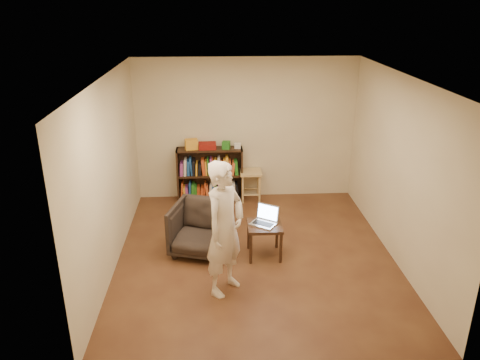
{
  "coord_description": "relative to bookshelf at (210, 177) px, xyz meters",
  "views": [
    {
      "loc": [
        -0.55,
        -6.0,
        3.56
      ],
      "look_at": [
        -0.21,
        0.35,
        1.06
      ],
      "focal_mm": 35.0,
      "sensor_mm": 36.0,
      "label": 1
    }
  ],
  "objects": [
    {
      "name": "wall_right",
      "position": [
        2.67,
        -2.09,
        0.86
      ],
      "size": [
        0.0,
        4.5,
        4.5
      ],
      "primitive_type": "plane",
      "rotation": [
        1.57,
        0.0,
        -1.57
      ],
      "color": "beige",
      "rests_on": "floor"
    },
    {
      "name": "side_table",
      "position": [
        0.8,
        -2.1,
        -0.02
      ],
      "size": [
        0.49,
        0.49,
        0.5
      ],
      "color": "black",
      "rests_on": "floor"
    },
    {
      "name": "bookshelf",
      "position": [
        0.0,
        0.0,
        0.0
      ],
      "size": [
        1.2,
        0.3,
        1.0
      ],
      "color": "black",
      "rests_on": "floor"
    },
    {
      "name": "person",
      "position": [
        0.21,
        -2.93,
        0.44
      ],
      "size": [
        0.73,
        0.77,
        1.76
      ],
      "primitive_type": "imported",
      "rotation": [
        0.0,
        0.0,
        0.91
      ],
      "color": "beige",
      "rests_on": "floor"
    },
    {
      "name": "wall_left",
      "position": [
        -1.33,
        -2.09,
        0.86
      ],
      "size": [
        0.0,
        4.5,
        4.5
      ],
      "primitive_type": "plane",
      "rotation": [
        1.57,
        0.0,
        1.57
      ],
      "color": "beige",
      "rests_on": "floor"
    },
    {
      "name": "box_green",
      "position": [
        0.3,
        -0.03,
        0.63
      ],
      "size": [
        0.16,
        0.16,
        0.13
      ],
      "primitive_type": "cube",
      "rotation": [
        0.0,
        0.0,
        -0.18
      ],
      "color": "#246F1D",
      "rests_on": "bookshelf"
    },
    {
      "name": "stool",
      "position": [
        0.75,
        -0.06,
        0.02
      ],
      "size": [
        0.39,
        0.39,
        0.57
      ],
      "color": "tan",
      "rests_on": "floor"
    },
    {
      "name": "box_white",
      "position": [
        0.51,
        -0.0,
        0.6
      ],
      "size": [
        0.12,
        0.12,
        0.09
      ],
      "primitive_type": "cube",
      "rotation": [
        0.0,
        0.0,
        -0.1
      ],
      "color": "silver",
      "rests_on": "bookshelf"
    },
    {
      "name": "floor",
      "position": [
        0.67,
        -2.09,
        -0.44
      ],
      "size": [
        4.5,
        4.5,
        0.0
      ],
      "primitive_type": "plane",
      "color": "#442215",
      "rests_on": "ground"
    },
    {
      "name": "wall_back",
      "position": [
        0.67,
        0.16,
        0.86
      ],
      "size": [
        4.0,
        0.0,
        4.0
      ],
      "primitive_type": "plane",
      "rotation": [
        1.57,
        0.0,
        0.0
      ],
      "color": "beige",
      "rests_on": "floor"
    },
    {
      "name": "ceiling",
      "position": [
        0.67,
        -2.09,
        2.16
      ],
      "size": [
        4.5,
        4.5,
        0.0
      ],
      "primitive_type": "plane",
      "color": "silver",
      "rests_on": "wall_back"
    },
    {
      "name": "armchair",
      "position": [
        -0.12,
        -1.93,
        -0.06
      ],
      "size": [
        1.01,
        1.02,
        0.76
      ],
      "primitive_type": "imported",
      "rotation": [
        0.0,
        0.0,
        -0.28
      ],
      "color": "black",
      "rests_on": "floor"
    },
    {
      "name": "red_cloth",
      "position": [
        -0.03,
        -0.0,
        0.61
      ],
      "size": [
        0.32,
        0.24,
        0.1
      ],
      "primitive_type": "cube",
      "rotation": [
        0.0,
        0.0,
        0.03
      ],
      "color": "maroon",
      "rests_on": "bookshelf"
    },
    {
      "name": "laptop",
      "position": [
        0.81,
        -2.06,
        0.13
      ],
      "size": [
        0.45,
        0.44,
        0.26
      ],
      "rotation": [
        0.0,
        0.0,
        -0.58
      ],
      "color": "silver",
      "rests_on": "side_table"
    },
    {
      "name": "box_yellow",
      "position": [
        -0.32,
        -0.02,
        0.65
      ],
      "size": [
        0.25,
        0.2,
        0.18
      ],
      "primitive_type": "cube",
      "rotation": [
        0.0,
        0.0,
        0.19
      ],
      "color": "gold",
      "rests_on": "bookshelf"
    }
  ]
}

